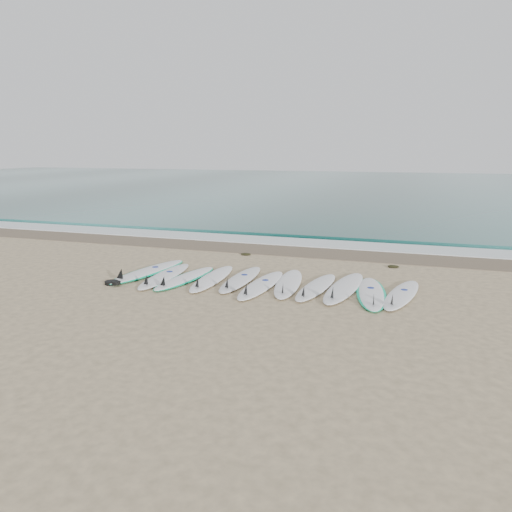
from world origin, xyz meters
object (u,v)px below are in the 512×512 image
(leash_coil, at_px, (113,283))
(surfboard_10, at_px, (401,295))
(surfboard_5, at_px, (260,285))
(surfboard_0, at_px, (148,271))

(leash_coil, bearing_deg, surfboard_10, 9.42)
(leash_coil, bearing_deg, surfboard_5, 14.31)
(surfboard_10, bearing_deg, surfboard_0, -171.91)
(surfboard_10, relative_size, leash_coil, 5.74)
(surfboard_0, relative_size, leash_coil, 6.46)
(surfboard_0, relative_size, surfboard_5, 1.09)
(surfboard_5, relative_size, leash_coil, 5.95)
(surfboard_0, bearing_deg, surfboard_5, 1.48)
(surfboard_5, xyz_separation_m, leash_coil, (-3.40, -0.87, -0.01))
(surfboard_10, bearing_deg, surfboard_5, -166.59)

